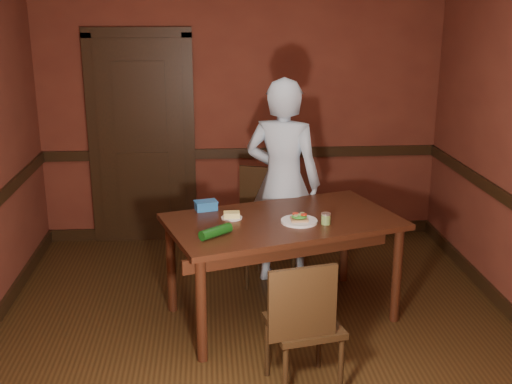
{
  "coord_description": "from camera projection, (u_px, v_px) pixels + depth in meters",
  "views": [
    {
      "loc": [
        -0.34,
        -4.12,
        2.39
      ],
      "look_at": [
        0.0,
        0.35,
        1.05
      ],
      "focal_mm": 45.0,
      "sensor_mm": 36.0,
      "label": 1
    }
  ],
  "objects": [
    {
      "name": "floor",
      "position": [
        260.0,
        344.0,
        4.65
      ],
      "size": [
        4.0,
        4.5,
        0.01
      ],
      "primitive_type": "cube",
      "color": "black",
      "rests_on": "ground"
    },
    {
      "name": "sauce_jar",
      "position": [
        326.0,
        219.0,
        4.73
      ],
      "size": [
        0.07,
        0.07,
        0.08
      ],
      "rotation": [
        0.0,
        0.0,
        -0.24
      ],
      "color": "olive",
      "rests_on": "dining_table"
    },
    {
      "name": "chair_near",
      "position": [
        304.0,
        323.0,
        4.02
      ],
      "size": [
        0.5,
        0.5,
        0.91
      ],
      "primitive_type": null,
      "rotation": [
        0.0,
        0.0,
        3.35
      ],
      "color": "black",
      "rests_on": "floor"
    },
    {
      "name": "baseboard_back",
      "position": [
        242.0,
        231.0,
        6.76
      ],
      "size": [
        4.0,
        0.03,
        0.12
      ],
      "primitive_type": "cube",
      "color": "black",
      "rests_on": "ground"
    },
    {
      "name": "sandwich_plate",
      "position": [
        299.0,
        220.0,
        4.77
      ],
      "size": [
        0.27,
        0.27,
        0.07
      ],
      "rotation": [
        0.0,
        0.0,
        -0.02
      ],
      "color": "white",
      "rests_on": "dining_table"
    },
    {
      "name": "dining_table",
      "position": [
        282.0,
        268.0,
        4.97
      ],
      "size": [
        1.93,
        1.44,
        0.8
      ],
      "primitive_type": "cube",
      "rotation": [
        0.0,
        0.0,
        0.3
      ],
      "color": "black",
      "rests_on": "floor"
    },
    {
      "name": "door",
      "position": [
        142.0,
        137.0,
        6.38
      ],
      "size": [
        1.05,
        0.07,
        2.2
      ],
      "color": "black",
      "rests_on": "ground"
    },
    {
      "name": "dado_back",
      "position": [
        242.0,
        153.0,
        6.52
      ],
      "size": [
        4.0,
        0.03,
        0.1
      ],
      "primitive_type": "cube",
      "color": "black",
      "rests_on": "ground"
    },
    {
      "name": "food_tub",
      "position": [
        206.0,
        205.0,
        5.05
      ],
      "size": [
        0.2,
        0.16,
        0.07
      ],
      "rotation": [
        0.0,
        0.0,
        0.25
      ],
      "color": "#256BB8",
      "rests_on": "dining_table"
    },
    {
      "name": "wall_back",
      "position": [
        242.0,
        109.0,
        6.41
      ],
      "size": [
        4.0,
        0.02,
        2.7
      ],
      "primitive_type": "cube",
      "color": "#56251A",
      "rests_on": "ground"
    },
    {
      "name": "wrapped_veg",
      "position": [
        216.0,
        232.0,
        4.48
      ],
      "size": [
        0.24,
        0.22,
        0.07
      ],
      "primitive_type": "cylinder",
      "rotation": [
        0.0,
        1.57,
        0.7
      ],
      "color": "#0D390D",
      "rests_on": "dining_table"
    },
    {
      "name": "chair_far",
      "position": [
        275.0,
        229.0,
        5.53
      ],
      "size": [
        0.59,
        0.59,
        1.0
      ],
      "primitive_type": null,
      "rotation": [
        0.0,
        0.0,
        -0.33
      ],
      "color": "black",
      "rests_on": "floor"
    },
    {
      "name": "wall_front",
      "position": [
        316.0,
        331.0,
        2.11
      ],
      "size": [
        4.0,
        0.02,
        2.7
      ],
      "primitive_type": "cube",
      "color": "#56251A",
      "rests_on": "ground"
    },
    {
      "name": "cheese_saucer",
      "position": [
        232.0,
        216.0,
        4.86
      ],
      "size": [
        0.16,
        0.16,
        0.05
      ],
      "rotation": [
        0.0,
        0.0,
        0.19
      ],
      "color": "white",
      "rests_on": "dining_table"
    },
    {
      "name": "person",
      "position": [
        283.0,
        183.0,
        5.48
      ],
      "size": [
        0.77,
        0.64,
        1.79
      ],
      "primitive_type": "imported",
      "rotation": [
        0.0,
        0.0,
        2.76
      ],
      "color": "#A6C3DA",
      "rests_on": "floor"
    }
  ]
}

